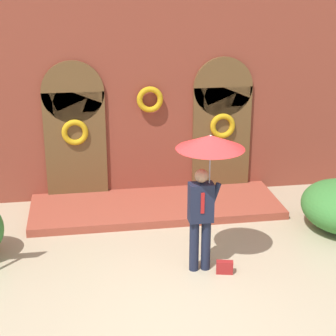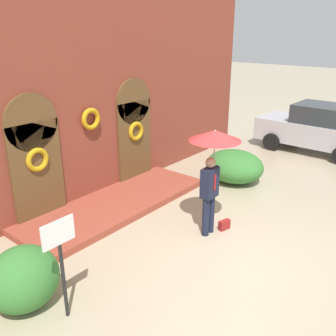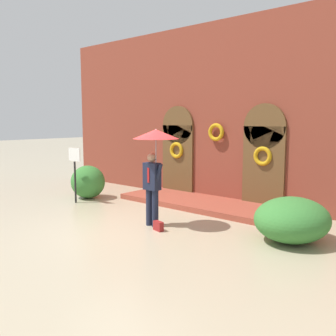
# 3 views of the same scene
# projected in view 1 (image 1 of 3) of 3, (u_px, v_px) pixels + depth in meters

# --- Properties ---
(ground_plane) EXTENTS (80.00, 80.00, 0.00)m
(ground_plane) POSITION_uv_depth(u_px,v_px,m) (182.00, 287.00, 9.00)
(ground_plane) COLOR tan
(building_facade) EXTENTS (14.00, 2.30, 5.60)m
(building_facade) POSITION_uv_depth(u_px,v_px,m) (148.00, 74.00, 11.95)
(building_facade) COLOR brown
(building_facade) RESTS_ON ground
(person_with_umbrella) EXTENTS (1.10, 1.10, 2.36)m
(person_with_umbrella) POSITION_uv_depth(u_px,v_px,m) (208.00, 162.00, 8.89)
(person_with_umbrella) COLOR #191E33
(person_with_umbrella) RESTS_ON ground
(handbag) EXTENTS (0.30, 0.18, 0.22)m
(handbag) POSITION_uv_depth(u_px,v_px,m) (225.00, 267.00, 9.36)
(handbag) COLOR maroon
(handbag) RESTS_ON ground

